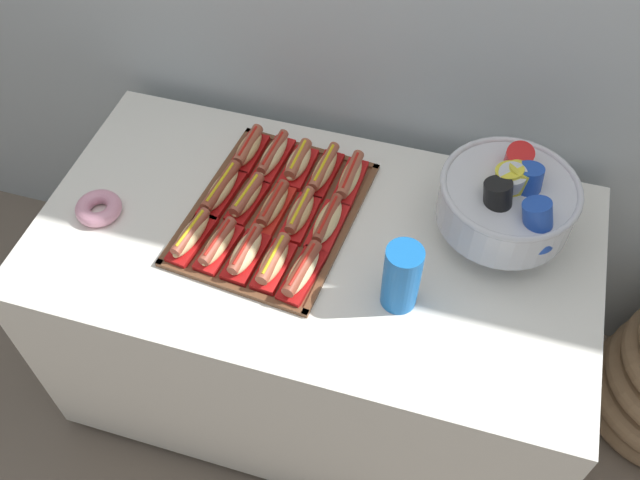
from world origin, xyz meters
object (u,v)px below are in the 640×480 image
(hot_dog_11, at_px, (273,156))
(hot_dog_0, at_px, (191,235))
(hot_dog_8, at_px, (300,214))
(punch_bowl, at_px, (508,200))
(hot_dog_4, at_px, (302,272))
(hot_dog_14, at_px, (350,178))
(hot_dog_13, at_px, (324,170))
(donut, at_px, (99,208))
(hot_dog_1, at_px, (218,244))
(hot_dog_10, at_px, (248,149))
(hot_dog_5, at_px, (221,190))
(serving_tray, at_px, (274,213))
(cup_stack, at_px, (402,277))
(hot_dog_2, at_px, (246,253))
(hot_dog_12, at_px, (298,163))
(hot_dog_3, at_px, (274,262))
(hot_dog_7, at_px, (273,206))
(buffet_table, at_px, (315,314))
(hot_dog_6, at_px, (247,198))
(hot_dog_9, at_px, (327,222))

(hot_dog_11, bearing_deg, hot_dog_0, -108.23)
(hot_dog_8, relative_size, punch_bowl, 0.49)
(hot_dog_0, relative_size, hot_dog_4, 0.99)
(hot_dog_14, bearing_deg, hot_dog_13, 174.58)
(donut, bearing_deg, hot_dog_1, -5.42)
(hot_dog_10, bearing_deg, hot_dog_5, -95.42)
(serving_tray, relative_size, donut, 4.65)
(punch_bowl, xyz_separation_m, cup_stack, (-0.20, -0.26, -0.04))
(hot_dog_2, relative_size, hot_dog_12, 1.05)
(hot_dog_0, height_order, hot_dog_11, hot_dog_11)
(hot_dog_3, bearing_deg, hot_dog_1, 174.58)
(punch_bowl, height_order, cup_stack, punch_bowl)
(hot_dog_7, bearing_deg, hot_dog_4, -53.15)
(hot_dog_3, height_order, cup_stack, cup_stack)
(hot_dog_13, bearing_deg, hot_dog_7, -119.87)
(hot_dog_3, xyz_separation_m, hot_dog_5, (-0.21, 0.19, 0.00))
(hot_dog_1, distance_m, cup_stack, 0.46)
(hot_dog_2, bearing_deg, hot_dog_12, 84.58)
(buffet_table, relative_size, hot_dog_3, 9.08)
(hot_dog_7, bearing_deg, cup_stack, -24.70)
(hot_dog_2, relative_size, hot_dog_10, 1.02)
(serving_tray, distance_m, hot_dog_7, 0.03)
(serving_tray, bearing_deg, hot_dog_6, 174.58)
(hot_dog_10, bearing_deg, hot_dog_11, -5.42)
(hot_dog_4, distance_m, hot_dog_11, 0.40)
(serving_tray, relative_size, hot_dog_14, 3.24)
(donut, bearing_deg, hot_dog_3, -5.42)
(hot_dog_4, relative_size, cup_stack, 0.95)
(hot_dog_13, xyz_separation_m, hot_dog_14, (0.07, -0.01, -0.00))
(hot_dog_7, height_order, hot_dog_9, hot_dog_9)
(hot_dog_6, bearing_deg, hot_dog_11, 84.58)
(buffet_table, relative_size, hot_dog_4, 8.08)
(cup_stack, bearing_deg, donut, 176.77)
(hot_dog_7, bearing_deg, hot_dog_0, -137.70)
(hot_dog_9, height_order, hot_dog_13, same)
(hot_dog_1, distance_m, hot_dog_9, 0.28)
(hot_dog_3, bearing_deg, hot_dog_11, 109.02)
(hot_dog_4, distance_m, hot_dog_9, 0.17)
(hot_dog_9, bearing_deg, hot_dog_13, 109.02)
(hot_dog_11, bearing_deg, punch_bowl, -7.22)
(hot_dog_9, bearing_deg, hot_dog_1, -149.17)
(hot_dog_8, distance_m, hot_dog_9, 0.08)
(donut, bearing_deg, hot_dog_13, 27.97)
(hot_dog_0, xyz_separation_m, hot_dog_9, (0.31, 0.14, 0.00))
(hot_dog_5, height_order, cup_stack, cup_stack)
(hot_dog_10, xyz_separation_m, hot_dog_13, (0.22, -0.02, 0.00))
(hot_dog_7, relative_size, hot_dog_8, 1.07)
(hot_dog_1, distance_m, hot_dog_10, 0.34)
(hot_dog_0, xyz_separation_m, hot_dog_7, (0.16, 0.15, -0.00))
(hot_dog_5, relative_size, hot_dog_13, 1.04)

